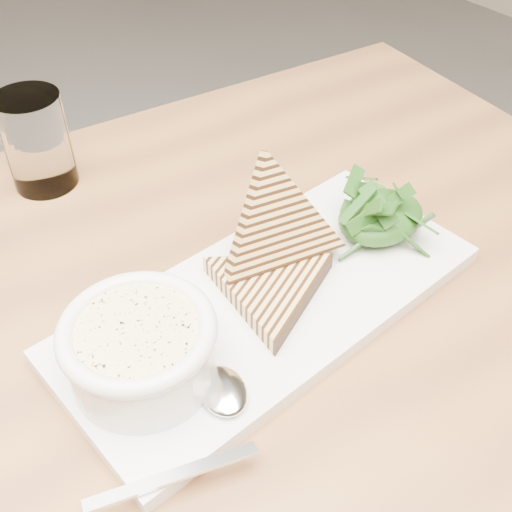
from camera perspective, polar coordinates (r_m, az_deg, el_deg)
table_top at (r=0.57m, az=-9.99°, el=-10.98°), size 1.24×0.90×0.04m
table_leg_br at (r=1.24m, az=5.32°, el=1.18°), size 0.06×0.06×0.69m
platter at (r=0.58m, az=1.21°, el=-4.10°), size 0.40×0.20×0.02m
soup_bowl at (r=0.51m, az=-10.14°, el=-8.69°), size 0.11×0.11×0.05m
soup at (r=0.49m, az=-10.53°, el=-6.67°), size 0.10×0.10×0.01m
bowl_rim at (r=0.49m, az=-10.56°, el=-6.51°), size 0.12×0.12×0.01m
sandwich_flat at (r=0.57m, az=1.28°, el=-2.94°), size 0.18×0.18×0.02m
sandwich_lean at (r=0.58m, az=1.99°, el=2.62°), size 0.16×0.16×0.16m
salad_base at (r=0.64m, az=11.02°, el=3.42°), size 0.09×0.07×0.04m
arugula_pile at (r=0.64m, az=11.13°, el=4.06°), size 0.11×0.10×0.05m
spoon_bowl at (r=0.51m, az=-2.94°, el=-11.87°), size 0.05×0.06×0.01m
spoon_handle at (r=0.47m, az=-7.42°, el=-18.85°), size 0.12×0.05×0.00m
glass_far at (r=0.74m, az=-18.91°, el=9.60°), size 0.07×0.07×0.11m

